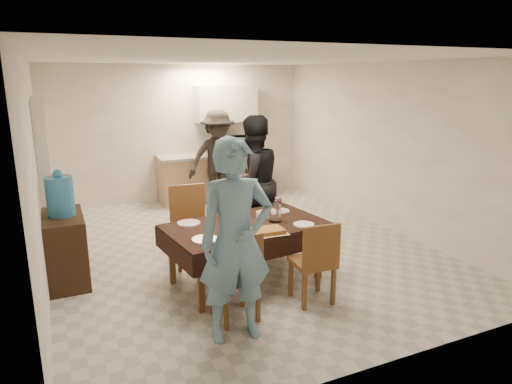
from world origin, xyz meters
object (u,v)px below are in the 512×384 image
person_near (236,241)px  person_kitchen (218,158)px  microwave (235,144)px  water_pitcher (275,213)px  water_jug (60,196)px  console (66,249)px  dining_table (246,227)px  person_far (252,182)px  savoury_tart (268,231)px  wine_bottle (240,212)px

person_near → person_kitchen: person_near is taller
microwave → water_pitcher: bearing=74.8°
water_jug → microwave: 4.35m
console → person_kitchen: 3.68m
console → microwave: size_ratio=1.59×
dining_table → person_far: person_far is taller
savoury_tart → person_kitchen: 3.70m
water_jug → person_kitchen: 3.65m
console → person_far: bearing=4.1°
person_far → dining_table: bearing=51.8°
person_kitchen → wine_bottle: bearing=-105.4°
wine_bottle → person_kitchen: person_kitchen is taller
water_pitcher → savoury_tart: (-0.25, -0.33, -0.08)m
wine_bottle → person_near: (-0.50, -1.10, 0.09)m
dining_table → microwave: bearing=62.5°
water_pitcher → person_near: 1.35m
water_jug → savoury_tart: (2.04, -1.25, -0.32)m
console → microwave: 4.39m
console → wine_bottle: size_ratio=3.19×
microwave → person_near: (-1.92, -4.74, -0.12)m
console → person_far: (2.49, 0.18, 0.52)m
water_jug → person_kitchen: (2.77, 2.37, -0.16)m
console → savoury_tart: console is taller
savoury_tart → microwave: (1.27, 4.07, 0.33)m
savoury_tart → microwave: 4.28m
water_pitcher → microwave: 3.89m
savoury_tart → water_jug: bearing=148.4°
water_jug → wine_bottle: water_jug is taller
microwave → person_far: (-0.82, -2.64, -0.13)m
water_jug → person_far: person_far is taller
microwave → person_near: person_near is taller
person_far → microwave: bearing=-117.7°
console → person_kitchen: person_kitchen is taller
person_kitchen → microwave: bearing=40.1°
water_jug → person_far: 2.50m
wine_bottle → savoury_tart: (0.15, -0.43, -0.11)m
water_jug → person_far: bearing=4.1°
person_far → person_kitchen: person_far is taller
wine_bottle → microwave: (1.42, 3.64, 0.21)m
dining_table → savoury_tart: savoury_tart is taller
dining_table → person_near: bearing=-124.9°
console → person_kitchen: (2.77, 2.37, 0.48)m
water_jug → wine_bottle: 2.07m
water_pitcher → person_near: person_near is taller
dining_table → wine_bottle: 0.19m
water_pitcher → person_kitchen: bearing=81.7°
savoury_tart → microwave: bearing=72.7°
water_jug → person_near: size_ratio=0.24×
console → person_kitchen: size_ratio=0.50×
wine_bottle → person_kitchen: (0.88, 3.19, 0.04)m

